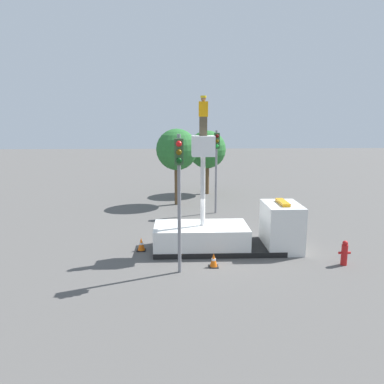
% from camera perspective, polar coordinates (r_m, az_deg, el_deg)
% --- Properties ---
extents(ground_plane, '(120.00, 120.00, 0.00)m').
position_cam_1_polar(ground_plane, '(18.04, 3.98, -8.77)').
color(ground_plane, '#565451').
extents(bucket_truck, '(6.86, 2.33, 5.37)m').
position_cam_1_polar(bucket_truck, '(17.82, 5.88, -6.03)').
color(bucket_truck, black).
rests_on(bucket_truck, ground).
extents(worker, '(0.40, 0.26, 1.75)m').
position_cam_1_polar(worker, '(16.89, 1.73, 11.53)').
color(worker, brown).
rests_on(worker, bucket_truck).
extents(traffic_light_pole, '(0.34, 0.57, 5.56)m').
position_cam_1_polar(traffic_light_pole, '(14.33, -1.98, 2.26)').
color(traffic_light_pole, gray).
rests_on(traffic_light_pole, ground).
extents(traffic_light_across, '(0.34, 0.57, 5.39)m').
position_cam_1_polar(traffic_light_across, '(23.99, 3.76, 5.58)').
color(traffic_light_across, gray).
rests_on(traffic_light_across, ground).
extents(fire_hydrant, '(0.51, 0.27, 1.08)m').
position_cam_1_polar(fire_hydrant, '(17.33, 22.21, -8.60)').
color(fire_hydrant, red).
rests_on(fire_hydrant, ground).
extents(traffic_cone_rear, '(0.43, 0.43, 0.64)m').
position_cam_1_polar(traffic_cone_rear, '(17.95, -7.74, -7.92)').
color(traffic_cone_rear, black).
rests_on(traffic_cone_rear, ground).
extents(traffic_cone_curbside, '(0.40, 0.40, 0.60)m').
position_cam_1_polar(traffic_cone_curbside, '(15.98, 3.31, -10.38)').
color(traffic_cone_curbside, black).
rests_on(traffic_cone_curbside, ground).
extents(tree_left_bg, '(2.92, 2.92, 5.43)m').
position_cam_1_polar(tree_left_bg, '(26.58, -2.33, 6.41)').
color(tree_left_bg, brown).
rests_on(tree_left_bg, ground).
extents(tree_right_bg, '(3.06, 3.06, 5.18)m').
position_cam_1_polar(tree_right_bg, '(30.50, 2.31, 6.44)').
color(tree_right_bg, brown).
rests_on(tree_right_bg, ground).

